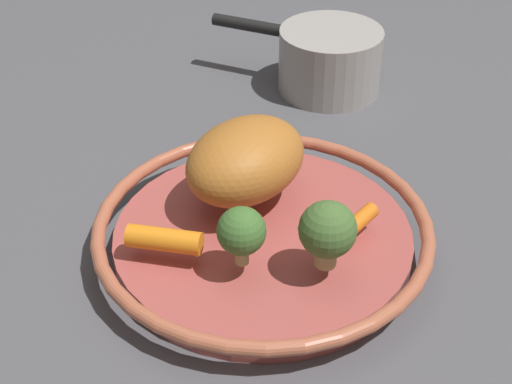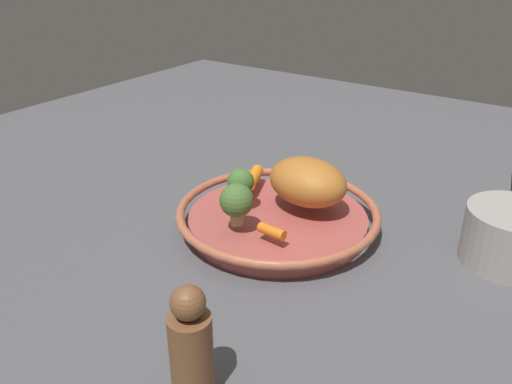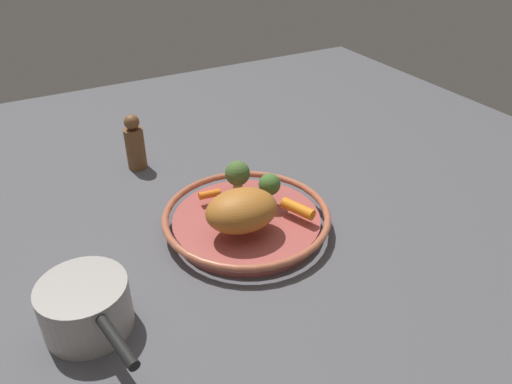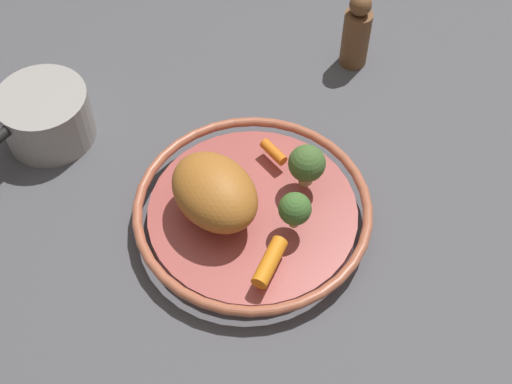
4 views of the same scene
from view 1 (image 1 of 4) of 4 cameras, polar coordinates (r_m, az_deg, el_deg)
The scene contains 8 objects.
ground_plane at distance 0.74m, azimuth 0.51°, elevation -4.45°, with size 1.85×1.85×0.00m, color #4C4C51.
serving_bowl at distance 0.73m, azimuth 0.51°, elevation -3.24°, with size 0.32×0.32×0.04m.
roast_chicken_piece at distance 0.74m, azimuth -0.77°, elevation 2.40°, with size 0.13×0.10×0.07m, color #AF6827.
baby_carrot_back at distance 0.69m, azimuth -6.88°, elevation -3.55°, with size 0.02×0.02×0.07m, color orange.
baby_carrot_center at distance 0.71m, azimuth 7.75°, elevation -2.14°, with size 0.02×0.02×0.04m, color orange.
broccoli_floret_small at distance 0.65m, azimuth -1.10°, elevation -3.00°, with size 0.04×0.04×0.06m.
broccoli_floret_large at distance 0.65m, azimuth 5.38°, elevation -2.91°, with size 0.05×0.05×0.06m.
saucepan at distance 1.00m, azimuth 5.45°, elevation 9.82°, with size 0.13×0.23×0.08m.
Camera 1 is at (-0.48, -0.31, 0.48)m, focal length 53.44 mm.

